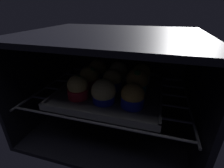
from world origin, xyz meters
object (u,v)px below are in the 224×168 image
at_px(muffin_row0_col1, 103,92).
at_px(muffin_row0_col2, 133,96).
at_px(muffin_row2_col0, 98,70).
at_px(muffin_row2_col2, 141,74).
at_px(muffin_row1_col0, 89,77).
at_px(muffin_row0_col0, 78,88).
at_px(muffin_row2_col1, 118,72).
at_px(muffin_row1_col1, 112,80).
at_px(muffin_row1_col2, 137,81).
at_px(baking_tray, 112,90).

xyz_separation_m(muffin_row0_col1, muffin_row0_col2, (0.09, 0.00, -0.00)).
height_order(muffin_row2_col0, muffin_row2_col2, muffin_row2_col0).
bearing_deg(muffin_row2_col0, muffin_row1_col0, -88.22).
xyz_separation_m(muffin_row0_col0, muffin_row0_col1, (0.09, -0.00, -0.00)).
height_order(muffin_row0_col1, muffin_row2_col1, same).
xyz_separation_m(muffin_row1_col0, muffin_row2_col2, (0.18, 0.10, -0.00)).
bearing_deg(muffin_row2_col2, muffin_row0_col1, -117.13).
height_order(muffin_row1_col1, muffin_row2_col0, muffin_row2_col0).
relative_size(muffin_row0_col1, muffin_row0_col2, 1.03).
bearing_deg(muffin_row0_col2, muffin_row1_col2, 91.42).
bearing_deg(muffin_row0_col2, muffin_row0_col0, 179.27).
bearing_deg(muffin_row0_col0, muffin_row0_col2, -0.73).
bearing_deg(muffin_row1_col1, muffin_row0_col2, -45.77).
height_order(muffin_row0_col1, muffin_row2_col2, same).
xyz_separation_m(muffin_row0_col1, muffin_row1_col2, (0.09, 0.10, 0.01)).
relative_size(muffin_row1_col1, muffin_row1_col2, 0.84).
bearing_deg(baking_tray, muffin_row2_col2, 44.67).
height_order(muffin_row1_col0, muffin_row2_col1, muffin_row1_col0).
distance_m(baking_tray, muffin_row1_col1, 0.04).
relative_size(muffin_row2_col1, muffin_row2_col2, 1.00).
xyz_separation_m(baking_tray, muffin_row0_col0, (-0.09, -0.09, 0.04)).
distance_m(muffin_row2_col0, muffin_row2_col1, 0.09).
relative_size(muffin_row1_col0, muffin_row2_col2, 1.03).
bearing_deg(muffin_row0_col1, muffin_row0_col2, 0.47).
distance_m(muffin_row0_col0, muffin_row2_col0, 0.18).
xyz_separation_m(muffin_row1_col0, muffin_row2_col0, (-0.00, 0.10, -0.00)).
relative_size(muffin_row0_col2, muffin_row2_col0, 0.95).
bearing_deg(baking_tray, muffin_row1_col2, 2.15).
distance_m(muffin_row1_col1, muffin_row2_col2, 0.13).
xyz_separation_m(baking_tray, muffin_row0_col1, (-0.00, -0.09, 0.04)).
distance_m(baking_tray, muffin_row0_col1, 0.10).
relative_size(muffin_row0_col0, muffin_row2_col2, 1.05).
xyz_separation_m(muffin_row1_col1, muffin_row1_col2, (0.09, 0.00, 0.01)).
relative_size(muffin_row0_col0, muffin_row2_col0, 1.02).
bearing_deg(baking_tray, muffin_row0_col2, -45.45).
bearing_deg(muffin_row0_col1, muffin_row1_col1, 90.28).
bearing_deg(muffin_row2_col1, muffin_row1_col1, -90.72).
distance_m(muffin_row0_col0, muffin_row0_col1, 0.09).
distance_m(muffin_row1_col2, muffin_row2_col2, 0.09).
distance_m(baking_tray, muffin_row1_col2, 0.10).
xyz_separation_m(baking_tray, muffin_row1_col1, (-0.00, 0.00, 0.04)).
xyz_separation_m(muffin_row1_col0, muffin_row2_col1, (0.09, 0.09, -0.00)).
distance_m(baking_tray, muffin_row0_col2, 0.14).
height_order(muffin_row0_col2, muffin_row1_col0, muffin_row1_col0).
height_order(baking_tray, muffin_row0_col1, muffin_row0_col1).
relative_size(baking_tray, muffin_row2_col2, 4.68).
relative_size(muffin_row0_col1, muffin_row1_col2, 0.88).
bearing_deg(muffin_row2_col1, muffin_row1_col2, -44.24).
bearing_deg(muffin_row2_col1, muffin_row0_col1, -90.20).
bearing_deg(muffin_row1_col0, muffin_row2_col1, 47.26).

